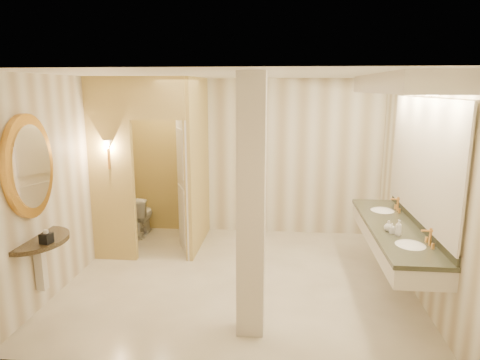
# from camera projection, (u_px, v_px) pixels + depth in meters

# --- Properties ---
(floor) EXTENTS (4.50, 4.50, 0.00)m
(floor) POSITION_uv_depth(u_px,v_px,m) (239.00, 278.00, 5.83)
(floor) COLOR white
(floor) RESTS_ON ground
(ceiling) EXTENTS (4.50, 4.50, 0.00)m
(ceiling) POSITION_uv_depth(u_px,v_px,m) (239.00, 75.00, 5.26)
(ceiling) COLOR white
(ceiling) RESTS_ON wall_back
(wall_back) EXTENTS (4.50, 0.02, 2.70)m
(wall_back) POSITION_uv_depth(u_px,v_px,m) (251.00, 157.00, 7.49)
(wall_back) COLOR silver
(wall_back) RESTS_ON floor
(wall_front) EXTENTS (4.50, 0.02, 2.70)m
(wall_front) POSITION_uv_depth(u_px,v_px,m) (216.00, 232.00, 3.60)
(wall_front) COLOR silver
(wall_front) RESTS_ON floor
(wall_left) EXTENTS (0.02, 4.00, 2.70)m
(wall_left) POSITION_uv_depth(u_px,v_px,m) (74.00, 178.00, 5.76)
(wall_left) COLOR silver
(wall_left) RESTS_ON floor
(wall_right) EXTENTS (0.02, 4.00, 2.70)m
(wall_right) POSITION_uv_depth(u_px,v_px,m) (419.00, 185.00, 5.33)
(wall_right) COLOR silver
(wall_right) RESTS_ON floor
(toilet_closet) EXTENTS (1.50, 1.55, 2.70)m
(toilet_closet) POSITION_uv_depth(u_px,v_px,m) (173.00, 164.00, 6.59)
(toilet_closet) COLOR #E6D778
(toilet_closet) RESTS_ON floor
(wall_sconce) EXTENTS (0.14, 0.14, 0.42)m
(wall_sconce) POSITION_uv_depth(u_px,v_px,m) (108.00, 146.00, 6.07)
(wall_sconce) COLOR gold
(wall_sconce) RESTS_ON toilet_closet
(vanity) EXTENTS (0.75, 2.67, 2.09)m
(vanity) POSITION_uv_depth(u_px,v_px,m) (402.00, 166.00, 5.12)
(vanity) COLOR beige
(vanity) RESTS_ON floor
(console_shelf) EXTENTS (0.88, 0.88, 1.89)m
(console_shelf) POSITION_uv_depth(u_px,v_px,m) (32.00, 199.00, 4.74)
(console_shelf) COLOR black
(console_shelf) RESTS_ON floor
(pillar) EXTENTS (0.28, 0.28, 2.70)m
(pillar) POSITION_uv_depth(u_px,v_px,m) (251.00, 209.00, 4.30)
(pillar) COLOR beige
(pillar) RESTS_ON floor
(tissue_box) EXTENTS (0.13, 0.13, 0.11)m
(tissue_box) POSITION_uv_depth(u_px,v_px,m) (46.00, 238.00, 4.67)
(tissue_box) COLOR black
(tissue_box) RESTS_ON console_shelf
(toilet) EXTENTS (0.41, 0.71, 0.71)m
(toilet) POSITION_uv_depth(u_px,v_px,m) (140.00, 215.00, 7.50)
(toilet) COLOR white
(toilet) RESTS_ON floor
(soap_bottle_a) EXTENTS (0.06, 0.06, 0.12)m
(soap_bottle_a) POSITION_uv_depth(u_px,v_px,m) (392.00, 228.00, 4.99)
(soap_bottle_a) COLOR beige
(soap_bottle_a) RESTS_ON vanity
(soap_bottle_b) EXTENTS (0.11, 0.11, 0.13)m
(soap_bottle_b) POSITION_uv_depth(u_px,v_px,m) (388.00, 226.00, 5.07)
(soap_bottle_b) COLOR silver
(soap_bottle_b) RESTS_ON vanity
(soap_bottle_c) EXTENTS (0.09, 0.09, 0.19)m
(soap_bottle_c) POSITION_uv_depth(u_px,v_px,m) (398.00, 228.00, 4.90)
(soap_bottle_c) COLOR #C6B28C
(soap_bottle_c) RESTS_ON vanity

